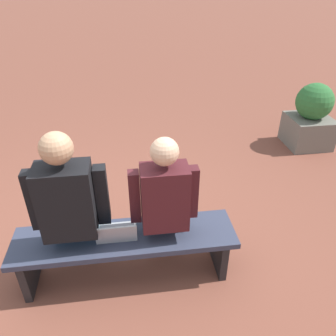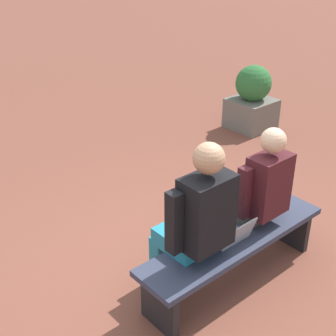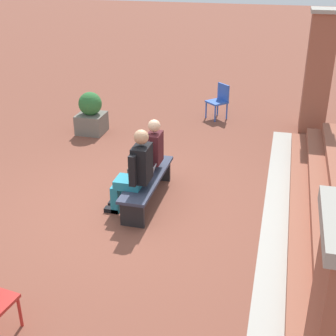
% 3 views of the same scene
% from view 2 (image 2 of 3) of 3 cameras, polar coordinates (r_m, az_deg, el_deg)
% --- Properties ---
extents(ground_plane, '(60.00, 60.00, 0.00)m').
position_cam_2_polar(ground_plane, '(4.15, 2.65, -13.08)').
color(ground_plane, brown).
extents(bench, '(1.80, 0.44, 0.45)m').
position_cam_2_polar(bench, '(3.93, 8.06, -9.40)').
color(bench, '#33384C').
rests_on(bench, ground).
extents(person_student, '(0.53, 0.67, 1.32)m').
position_cam_2_polar(person_student, '(3.98, 10.79, -2.98)').
color(person_student, '#4C473D').
rests_on(person_student, ground).
extents(person_adult, '(0.58, 0.74, 1.41)m').
position_cam_2_polar(person_adult, '(3.51, 3.33, -6.34)').
color(person_adult, teal).
rests_on(person_adult, ground).
extents(laptop, '(0.32, 0.29, 0.21)m').
position_cam_2_polar(laptop, '(3.80, 7.70, -8.11)').
color(laptop, '#9EA0A5').
rests_on(laptop, bench).
extents(planter, '(0.60, 0.60, 0.94)m').
position_cam_2_polar(planter, '(7.00, 10.22, 8.23)').
color(planter, '#6B665B').
rests_on(planter, ground).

